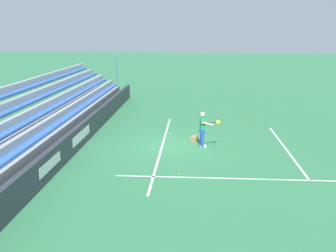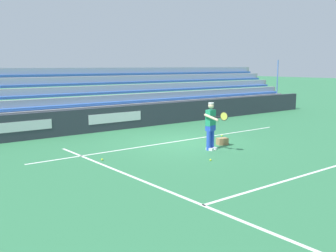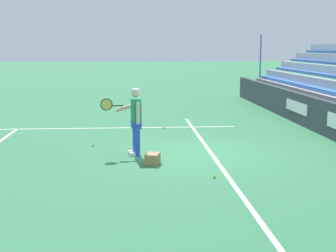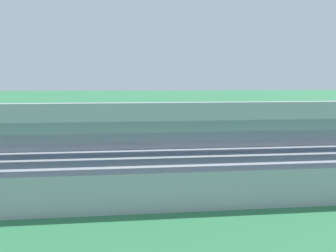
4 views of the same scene
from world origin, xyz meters
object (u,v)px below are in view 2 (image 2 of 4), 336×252
(tennis_ball_on_baseline, at_px, (102,159))
(tennis_ball_far_right, at_px, (211,160))
(tennis_player, at_px, (211,125))
(ball_box_cardboard, at_px, (222,141))
(tennis_ball_far_left, at_px, (222,136))

(tennis_ball_on_baseline, bearing_deg, tennis_ball_far_right, 141.05)
(tennis_player, relative_size, ball_box_cardboard, 4.29)
(tennis_ball_far_right, relative_size, tennis_ball_far_left, 1.00)
(tennis_ball_far_right, bearing_deg, tennis_ball_far_left, -140.33)
(tennis_player, relative_size, tennis_ball_on_baseline, 25.98)
(ball_box_cardboard, height_order, tennis_ball_far_left, ball_box_cardboard)
(tennis_ball_far_right, height_order, tennis_ball_far_left, same)
(tennis_player, height_order, tennis_ball_far_right, tennis_player)
(tennis_player, distance_m, ball_box_cardboard, 1.33)
(tennis_ball_far_right, xyz_separation_m, tennis_ball_far_left, (-3.47, -2.88, 0.00))
(ball_box_cardboard, xyz_separation_m, tennis_ball_on_baseline, (4.89, -0.58, -0.10))
(tennis_player, distance_m, tennis_ball_far_right, 1.89)
(tennis_player, height_order, tennis_ball_on_baseline, tennis_player)
(tennis_player, xyz_separation_m, tennis_ball_on_baseline, (3.88, -0.99, -0.86))
(ball_box_cardboard, bearing_deg, tennis_player, 21.98)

